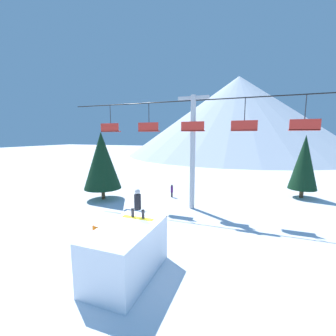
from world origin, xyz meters
TOP-DOWN VIEW (x-y plane):
  - ground_plane at (0.00, 0.00)m, footprint 220.00×220.00m
  - mountain_ridge at (0.00, 65.04)m, footprint 65.89×65.89m
  - snow_ramp at (-0.12, -0.61)m, footprint 2.15×3.83m
  - snowboarder at (-0.17, 0.50)m, footprint 1.52×0.31m
  - chairlift at (0.20, 8.96)m, footprint 22.07×0.44m
  - pine_tree_near at (-8.20, 8.72)m, footprint 3.36×3.36m
  - pine_tree_far at (9.19, 15.69)m, footprint 2.49×2.49m
  - trail_marker at (-2.72, 0.56)m, footprint 0.41×0.10m
  - distant_skier at (-2.43, 11.55)m, footprint 0.24×0.24m

SIDE VIEW (x-z plane):
  - ground_plane at x=0.00m, z-range 0.00..0.00m
  - distant_skier at x=-2.43m, z-range 0.05..1.28m
  - trail_marker at x=-2.72m, z-range 0.05..1.42m
  - snow_ramp at x=-0.12m, z-range 0.00..2.13m
  - snowboarder at x=-0.17m, z-range 2.12..3.48m
  - pine_tree_far at x=9.19m, z-range 0.41..6.35m
  - pine_tree_near at x=-8.20m, z-range 0.51..6.71m
  - chairlift at x=0.20m, z-range 1.11..10.01m
  - mountain_ridge at x=0.00m, z-range 0.00..23.46m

